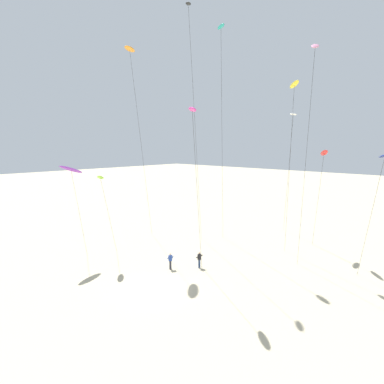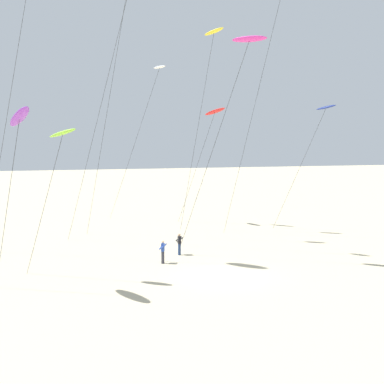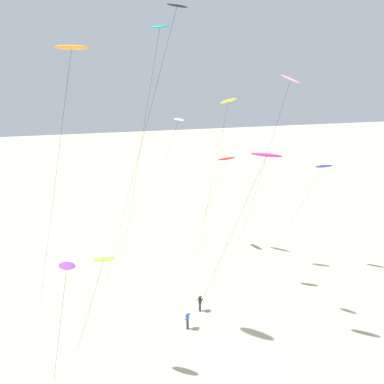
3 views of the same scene
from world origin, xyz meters
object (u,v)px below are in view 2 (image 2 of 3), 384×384
kite_pink (279,2)px  kite_flyer_nearest (179,243)px  kite_flyer_middle (163,251)px  kite_red (214,113)px  kite_lime (62,135)px  kite_white (159,70)px  kite_yellow (213,36)px  kite_navy (325,110)px  kite_purple (19,118)px  kite_magenta (248,42)px

kite_pink → kite_flyer_nearest: size_ratio=12.69×
kite_pink → kite_flyer_middle: kite_pink is taller
kite_red → kite_lime: bearing=-132.0°
kite_white → kite_lime: (-10.86, -20.18, -6.79)m
kite_pink → kite_red: bearing=106.7°
kite_lime → kite_yellow: (14.35, 13.66, 9.12)m
kite_lime → kite_navy: bearing=23.5°
kite_navy → kite_lime: kite_navy is taller
kite_pink → kite_flyer_nearest: kite_pink is taller
kite_navy → kite_white: (-13.25, 9.68, 4.31)m
kite_purple → kite_white: kite_white is taller
kite_purple → kite_flyer_middle: size_ratio=6.32×
kite_navy → kite_white: bearing=143.8°
kite_navy → kite_red: size_ratio=0.99×
kite_pink → kite_flyer_middle: (-11.68, -5.71, -19.37)m
kite_pink → kite_white: (-7.73, 11.13, -4.48)m
kite_magenta → kite_yellow: size_ratio=0.83×
kite_navy → kite_pink: bearing=-165.3°
kite_pink → kite_flyer_middle: bearing=-153.9°
kite_navy → kite_magenta: size_ratio=0.77×
kite_navy → kite_purple: bearing=-154.7°
kite_magenta → kite_pink: bearing=52.1°
kite_lime → kite_flyer_nearest: 13.21m
kite_magenta → kite_navy: bearing=38.9°
kite_white → kite_yellow: 7.75m
kite_navy → kite_flyer_middle: size_ratio=7.20×
kite_navy → kite_red: bearing=138.2°
kite_navy → kite_red: (-8.12, 7.25, -0.03)m
kite_red → kite_navy: bearing=-41.8°
kite_flyer_middle → kite_red: bearing=57.8°
kite_purple → kite_magenta: size_ratio=0.68×
kite_purple → kite_magenta: 15.80m
kite_red → kite_pink: bearing=-73.3°
kite_pink → kite_white: bearing=124.8°
kite_flyer_middle → kite_yellow: bearing=54.2°
kite_yellow → kite_red: size_ratio=1.57×
kite_navy → kite_magenta: 15.70m
kite_white → kite_yellow: size_ratio=0.85×
kite_white → kite_pink: bearing=-55.2°
kite_pink → kite_magenta: (-6.35, -8.14, -5.07)m
kite_lime → kite_yellow: 21.81m
kite_lime → kite_red: bearing=48.0°
kite_yellow → kite_red: 7.99m
kite_navy → kite_white: 16.97m
kite_navy → kite_flyer_middle: (-17.19, -7.16, -10.58)m
kite_yellow → kite_red: (1.63, 4.09, -6.66)m
kite_yellow → kite_flyer_nearest: 19.80m
kite_magenta → kite_red: bearing=77.5°
kite_navy → kite_yellow: size_ratio=0.64×
kite_magenta → kite_flyer_middle: 15.45m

